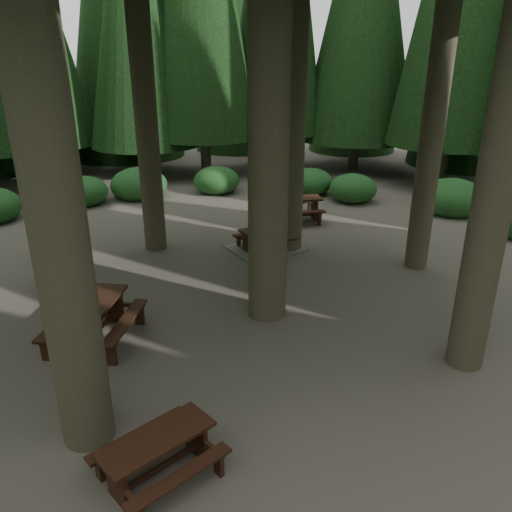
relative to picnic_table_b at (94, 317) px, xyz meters
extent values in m
plane|color=#594F48|center=(2.89, 0.17, -0.56)|extent=(80.00, 80.00, 0.00)
cube|color=black|center=(0.00, 0.00, 0.25)|extent=(1.37, 2.09, 0.06)
cube|color=black|center=(-0.61, 0.22, -0.07)|extent=(0.92, 1.92, 0.05)
cube|color=black|center=(0.61, -0.22, -0.07)|extent=(0.92, 1.92, 0.05)
cube|color=black|center=(-0.26, -0.73, -0.17)|extent=(0.59, 0.28, 0.78)
cube|color=black|center=(-0.26, -0.73, -0.11)|extent=(1.51, 0.61, 0.06)
cube|color=black|center=(0.26, 0.73, -0.17)|extent=(0.59, 0.28, 0.78)
cube|color=black|center=(0.26, 0.73, -0.11)|extent=(1.51, 0.61, 0.06)
cube|color=black|center=(0.00, 0.00, -0.37)|extent=(0.63, 1.56, 0.09)
cube|color=gray|center=(4.62, 4.33, -0.53)|extent=(2.44, 2.22, 0.05)
cube|color=black|center=(4.62, 4.33, 0.10)|extent=(1.69, 1.09, 0.05)
cube|color=black|center=(4.45, 4.82, -0.17)|extent=(1.56, 0.72, 0.04)
cube|color=black|center=(4.79, 3.83, -0.17)|extent=(1.56, 0.72, 0.04)
cube|color=black|center=(4.02, 4.12, -0.25)|extent=(0.22, 0.48, 0.63)
cube|color=black|center=(4.02, 4.12, -0.19)|extent=(0.48, 1.22, 0.05)
cube|color=black|center=(5.21, 4.53, -0.25)|extent=(0.22, 0.48, 0.63)
cube|color=black|center=(5.21, 4.53, -0.19)|extent=(0.48, 1.22, 0.05)
cube|color=black|center=(4.62, 4.33, -0.40)|extent=(1.26, 0.49, 0.07)
cube|color=black|center=(6.25, 6.87, 0.24)|extent=(1.95, 0.84, 0.06)
cube|color=black|center=(6.28, 7.51, -0.08)|extent=(1.93, 0.36, 0.05)
cube|color=black|center=(6.22, 6.23, -0.08)|extent=(1.93, 0.36, 0.05)
cube|color=black|center=(5.48, 6.91, -0.18)|extent=(0.11, 0.59, 0.77)
cube|color=black|center=(5.48, 6.91, -0.11)|extent=(0.16, 1.55, 0.06)
cube|color=black|center=(7.02, 6.83, -0.18)|extent=(0.11, 0.59, 0.77)
cube|color=black|center=(7.02, 6.83, -0.11)|extent=(0.16, 1.55, 0.06)
cube|color=black|center=(6.25, 6.87, -0.37)|extent=(1.60, 0.16, 0.09)
cube|color=black|center=(1.11, -3.90, 0.09)|extent=(1.66, 1.32, 0.05)
cube|color=black|center=(0.85, -3.44, -0.17)|extent=(1.47, 0.98, 0.04)
cube|color=black|center=(1.38, -4.35, -0.17)|extent=(1.47, 0.98, 0.04)
cube|color=black|center=(0.57, -4.21, -0.25)|extent=(0.30, 0.45, 0.63)
cube|color=black|center=(0.57, -4.21, -0.19)|extent=(0.70, 1.13, 0.05)
cube|color=black|center=(1.66, -3.58, -0.25)|extent=(0.30, 0.45, 0.63)
cube|color=black|center=(1.66, -3.58, -0.19)|extent=(0.70, 1.13, 0.05)
cube|color=black|center=(1.11, -3.90, -0.40)|extent=(1.17, 0.72, 0.07)
ellipsoid|color=#1D5526|center=(12.33, 6.62, -0.16)|extent=(2.42, 2.42, 1.49)
ellipsoid|color=#1D5526|center=(9.33, 8.86, -0.16)|extent=(1.90, 1.90, 1.17)
ellipsoid|color=#1D5526|center=(8.03, 10.33, -0.16)|extent=(1.84, 1.84, 1.13)
ellipsoid|color=#1D5526|center=(4.19, 11.42, -0.16)|extent=(1.95, 1.95, 1.20)
ellipsoid|color=#1D5526|center=(0.96, 11.37, -0.16)|extent=(2.31, 2.31, 1.42)
ellipsoid|color=#1D5526|center=(-1.20, 10.73, -0.16)|extent=(1.93, 1.93, 1.19)
cone|color=black|center=(7.14, 21.76, 7.51)|extent=(5.34, 5.34, 16.14)
camera|label=1|loc=(1.25, -9.35, 4.88)|focal=35.00mm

